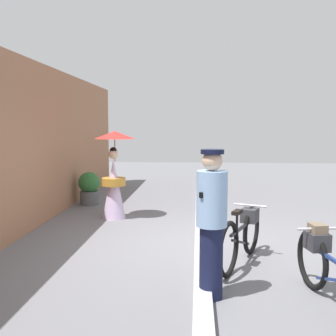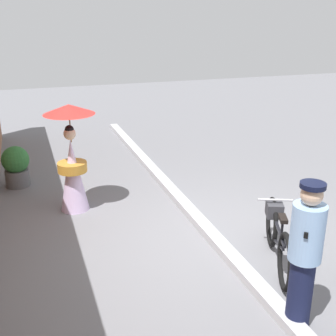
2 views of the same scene
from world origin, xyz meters
name	(u,v)px [view 1 (image 1 of 2)]	position (x,y,z in m)	size (l,w,h in m)	color
ground_plane	(201,245)	(0.00, 0.00, 0.00)	(30.00, 30.00, 0.00)	slate
building_wall	(1,147)	(0.00, 3.28, 1.56)	(14.00, 0.40, 3.12)	#9E6B4C
sidewalk_curb	(201,241)	(0.00, 0.00, 0.06)	(14.00, 0.20, 0.12)	#B2B2B7
bicycle_near_officer	(332,267)	(-2.10, -1.36, 0.42)	(1.74, 0.50, 0.80)	black
bicycle_far_side	(242,235)	(-0.82, -0.56, 0.40)	(1.66, 0.77, 0.79)	black
person_officer	(212,220)	(-2.00, -0.09, 0.88)	(0.34, 0.34, 1.66)	#141938
person_with_parasol	(114,174)	(1.76, 1.79, 0.93)	(0.84, 0.84, 1.81)	silver
potted_plant_by_door	(90,187)	(3.19, 2.70, 0.42)	(0.53, 0.52, 0.80)	#59595B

